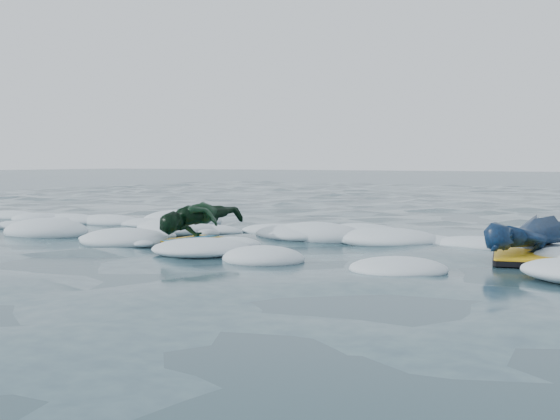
{
  "coord_description": "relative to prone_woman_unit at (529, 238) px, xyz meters",
  "views": [
    {
      "loc": [
        4.42,
        -6.17,
        0.97
      ],
      "look_at": [
        -0.29,
        1.6,
        0.33
      ],
      "focal_mm": 45.0,
      "sensor_mm": 36.0,
      "label": 1
    }
  ],
  "objects": [
    {
      "name": "ground",
      "position": [
        -2.96,
        -1.0,
        -0.21
      ],
      "size": [
        120.0,
        120.0,
        0.0
      ],
      "primitive_type": "plane",
      "color": "#162C34",
      "rests_on": "ground"
    },
    {
      "name": "foam_band",
      "position": [
        -2.96,
        0.04,
        -0.21
      ],
      "size": [
        12.0,
        3.1,
        0.3
      ],
      "primitive_type": null,
      "color": "silver",
      "rests_on": "ground"
    },
    {
      "name": "prone_woman_unit",
      "position": [
        0.0,
        0.0,
        0.0
      ],
      "size": [
        0.89,
        1.64,
        0.4
      ],
      "rotation": [
        0.0,
        0.0,
        1.81
      ],
      "color": "black",
      "rests_on": "ground"
    },
    {
      "name": "prone_child_unit",
      "position": [
        -3.63,
        -0.58,
        0.03
      ],
      "size": [
        0.67,
        1.25,
        0.47
      ],
      "rotation": [
        0.0,
        0.0,
        1.44
      ],
      "color": "black",
      "rests_on": "ground"
    }
  ]
}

